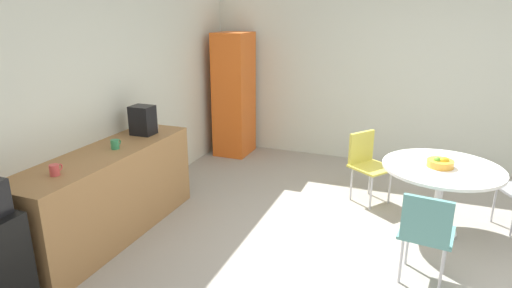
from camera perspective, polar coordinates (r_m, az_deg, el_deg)
name	(u,v)px	position (r m, az deg, el deg)	size (l,w,h in m)	color
ground_plane	(380,269)	(4.15, 16.21, -15.73)	(6.00, 6.00, 0.00)	#9E998E
wall_back	(95,102)	(4.80, -20.63, 5.28)	(6.00, 0.10, 2.60)	silver
wall_side_right	(410,77)	(6.56, 19.77, 8.38)	(0.10, 6.00, 2.60)	silver
counter_block	(109,194)	(4.58, -19.01, -6.32)	(2.14, 0.60, 0.90)	#9E7042
locker_cabinet	(234,95)	(6.75, -2.94, 6.57)	(0.60, 0.50, 1.90)	orange
round_table	(441,178)	(4.68, 23.40, -4.20)	(1.16, 1.16, 0.73)	silver
chair_yellow	(366,158)	(5.28, 14.46, -1.87)	(0.59, 0.59, 0.83)	silver
chair_teal	(426,229)	(3.80, 21.71, -10.42)	(0.47, 0.47, 0.83)	silver
fruit_bowl	(441,163)	(4.60, 23.37, -2.31)	(0.25, 0.25, 0.11)	gold
mug_white	(55,170)	(3.94, -25.20, -3.13)	(0.13, 0.08, 0.09)	#D84C4C
mug_green	(154,129)	(4.93, -13.43, 1.99)	(0.13, 0.08, 0.09)	white
mug_red	(115,144)	(4.46, -18.23, -0.03)	(0.13, 0.08, 0.09)	#338C59
coffee_maker	(143,120)	(4.87, -14.83, 3.08)	(0.20, 0.24, 0.32)	black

